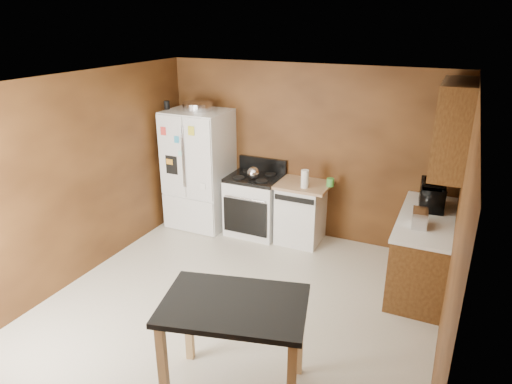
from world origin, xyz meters
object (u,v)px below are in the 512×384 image
Objects in this scene: toaster at (420,218)px; paper_towel at (305,179)px; dishwasher at (301,212)px; island at (234,317)px; microwave at (432,196)px; green_canister at (330,182)px; gas_range at (255,204)px; roasting_pan at (198,106)px; refrigerator at (199,169)px; pen_cup at (167,105)px; kettle at (253,173)px.

paper_towel is at bearing 151.95° from toaster.
dishwasher is 3.02m from island.
microwave is 0.38× the size of island.
dishwasher is (-1.65, 0.80, -0.54)m from toaster.
paper_towel is 0.37m from green_canister.
paper_towel is 2.86m from island.
microwave reaches higher than gas_range.
roasting_pan is 3.75m from island.
refrigerator reaches higher than gas_range.
pen_cup reaches higher than roasting_pan.
dishwasher is at bearing 11.78° from kettle.
dishwasher is (-1.72, 0.17, -0.59)m from microwave.
pen_cup reaches higher than gas_range.
dishwasher is (0.69, 0.14, -0.54)m from kettle.
kettle is at bearing -5.79° from roasting_pan.
kettle is at bearing 159.07° from toaster.
toaster is at bearing -18.11° from gas_range.
roasting_pan is 3.47m from toaster.
microwave is at bearing -0.95° from paper_towel.
gas_range is (1.35, 0.15, -1.40)m from pen_cup.
toaster is 0.14× the size of refrigerator.
gas_range is (0.91, 0.06, -0.44)m from refrigerator.
microwave is (1.33, -0.22, 0.10)m from green_canister.
island is at bearing -54.13° from refrigerator.
refrigerator is at bearing -100.26° from roasting_pan.
pen_cup is 0.11× the size of gas_range.
island is (2.53, -2.79, -1.10)m from pen_cup.
roasting_pan is 3.95× the size of green_canister.
green_canister is 1.21m from gas_range.
refrigerator is at bearing 125.87° from island.
pen_cup is at bearing 132.20° from island.
toaster is (1.26, -0.86, 0.05)m from green_canister.
kettle is 0.88m from dishwasher.
gas_range is (-2.37, 0.78, -0.53)m from toaster.
paper_towel is at bearing -3.12° from roasting_pan.
toaster is (2.34, -0.66, 0.00)m from kettle.
green_canister is at bearing 2.96° from roasting_pan.
island is (-1.20, -2.17, -0.23)m from toaster.
dishwasher is (2.07, 0.18, -1.41)m from pen_cup.
island is at bearing -54.56° from roasting_pan.
refrigerator reaches higher than microwave.
gas_range reaches higher than island.
green_canister is 0.13× the size of dishwasher.
paper_towel is 0.96× the size of toaster.
kettle is at bearing 112.01° from island.
toaster is 3.36m from refrigerator.
island is at bearing -124.21° from toaster.
pen_cup is at bearing -173.48° from gas_range.
toaster is at bearing -22.80° from paper_towel.
toaster is 2.49m from island.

